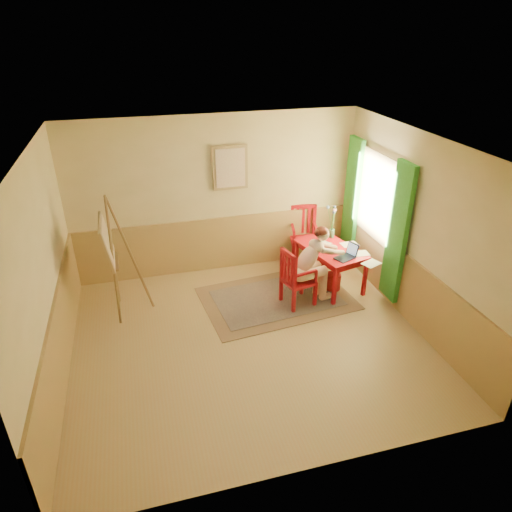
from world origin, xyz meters
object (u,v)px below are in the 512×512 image
object	(u,v)px
chair_left	(296,278)
laptop	(347,255)
figure	(312,262)
chair_back	(304,235)
easel	(110,246)
table	(331,253)

from	to	relation	value
chair_left	laptop	world-z (taller)	chair_left
figure	laptop	distance (m)	0.60
laptop	chair_left	bearing A→B (deg)	-177.52
chair_back	easel	xyz separation A→B (m)	(-3.38, -0.83, 0.61)
table	easel	xyz separation A→B (m)	(-3.50, 0.11, 0.53)
laptop	figure	bearing A→B (deg)	179.47
easel	chair_back	bearing A→B (deg)	13.87
table	figure	distance (m)	0.63
chair_left	easel	world-z (taller)	easel
chair_back	laptop	xyz separation A→B (m)	(0.24, -1.33, 0.22)
chair_back	chair_left	bearing A→B (deg)	-115.03
chair_left	figure	size ratio (longest dim) A/B	0.76
figure	laptop	xyz separation A→B (m)	(0.60, -0.01, 0.05)
chair_left	figure	distance (m)	0.35
laptop	easel	bearing A→B (deg)	172.26
chair_left	chair_back	world-z (taller)	chair_back
chair_back	laptop	distance (m)	1.36
chair_left	easel	bearing A→B (deg)	169.07
table	laptop	bearing A→B (deg)	-74.20
chair_back	laptop	bearing A→B (deg)	-79.87
chair_left	chair_back	size ratio (longest dim) A/B	0.90
chair_left	easel	distance (m)	2.87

